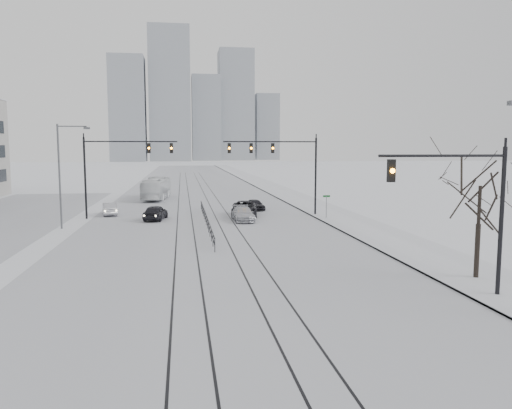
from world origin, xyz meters
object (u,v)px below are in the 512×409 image
traffic_mast_near (470,201)px  bare_tree (480,196)px  sedan_nb_far (255,205)px  sedan_sb_outer (110,209)px  sedan_nb_front (244,209)px  sedan_sb_inner (155,213)px  sedan_nb_right (243,214)px  box_truck (156,189)px

traffic_mast_near → bare_tree: 3.85m
bare_tree → sedan_nb_far: bare_tree is taller
bare_tree → sedan_nb_far: bearing=102.9°
sedan_sb_outer → sedan_nb_front: bearing=157.8°
sedan_sb_inner → sedan_nb_right: sedan_sb_inner is taller
traffic_mast_near → sedan_nb_front: traffic_mast_near is taller
traffic_mast_near → box_truck: traffic_mast_near is taller
sedan_nb_front → traffic_mast_near: bearing=-69.2°
traffic_mast_near → sedan_nb_right: traffic_mast_near is taller
bare_tree → box_truck: bare_tree is taller
bare_tree → box_truck: (-18.79, 45.26, -3.02)m
sedan_nb_far → sedan_nb_right: bearing=-117.7°
sedan_sb_inner → box_truck: (-0.88, 20.15, 0.74)m
bare_tree → sedan_nb_right: bearing=112.4°
sedan_nb_front → sedan_nb_far: 5.17m
sedan_nb_front → sedan_sb_inner: bearing=-162.1°
traffic_mast_near → sedan_nb_far: bearing=97.9°
sedan_sb_outer → sedan_nb_right: bearing=144.2°
sedan_sb_outer → sedan_nb_far: sedan_sb_outer is taller
sedan_sb_inner → box_truck: 20.18m
sedan_nb_front → box_truck: box_truck is taller
sedan_sb_outer → sedan_nb_right: (13.25, -6.26, 0.02)m
sedan_nb_front → box_truck: 21.05m
traffic_mast_near → sedan_nb_far: traffic_mast_near is taller
sedan_nb_far → box_truck: size_ratio=0.34×
sedan_sb_outer → sedan_nb_front: sedan_nb_front is taller
sedan_nb_far → bare_tree: bearing=-88.7°
sedan_nb_front → sedan_sb_outer: bearing=176.5°
sedan_sb_outer → sedan_nb_right: 14.65m
traffic_mast_near → sedan_nb_front: 30.60m
traffic_mast_near → sedan_sb_outer: traffic_mast_near is taller
sedan_sb_outer → box_truck: bearing=-114.8°
traffic_mast_near → bare_tree: (2.41, 3.00, -0.07)m
traffic_mast_near → sedan_sb_outer: (-20.40, 32.50, -3.90)m
sedan_nb_right → box_truck: size_ratio=0.44×
traffic_mast_near → bare_tree: size_ratio=1.15×
sedan_nb_front → sedan_nb_far: (1.83, 4.84, -0.15)m
sedan_sb_inner → sedan_nb_front: 9.01m
sedan_nb_right → box_truck: box_truck is taller
bare_tree → sedan_nb_right: (-9.57, 23.23, -3.81)m
bare_tree → sedan_nb_far: 32.51m
sedan_sb_inner → sedan_nb_right: (8.33, -1.88, -0.06)m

